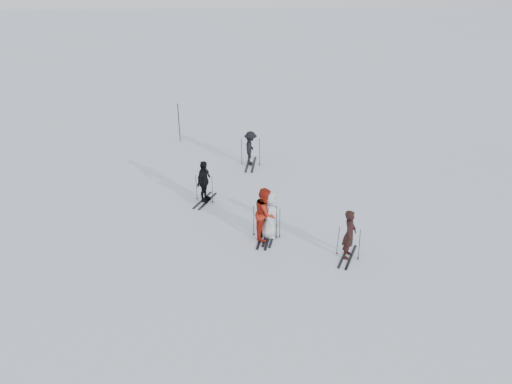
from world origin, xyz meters
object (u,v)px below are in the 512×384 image
skier_uphill_left (204,182)px  piste_marker (179,122)px  skier_uphill_far (251,149)px  skier_grey (270,215)px  skier_red (265,214)px  skier_near_dark (349,235)px

skier_uphill_left → piste_marker: (-1.55, 6.55, 0.14)m
skier_uphill_left → piste_marker: 6.73m
piste_marker → skier_uphill_far: bearing=-42.0°
skier_grey → skier_red: bearing=115.9°
skier_uphill_far → piste_marker: (-3.48, 3.14, 0.19)m
skier_uphill_left → skier_uphill_far: skier_uphill_left is taller
skier_grey → skier_uphill_far: size_ratio=1.10×
skier_uphill_left → skier_grey: bearing=-113.9°
skier_uphill_left → piste_marker: bearing=38.0°
skier_near_dark → piste_marker: bearing=55.7°
skier_uphill_far → piste_marker: piste_marker is taller
skier_grey → skier_near_dark: bearing=-105.5°
piste_marker → skier_red: bearing=-67.9°
skier_uphill_far → skier_near_dark: bearing=-150.8°
skier_uphill_left → skier_near_dark: bearing=-105.4°
skier_near_dark → piste_marker: 12.37m
skier_near_dark → skier_red: 2.93m
skier_grey → piste_marker: (-3.93, 9.24, 0.12)m
skier_red → skier_uphill_left: bearing=51.4°
skier_red → skier_grey: 0.18m
skier_red → piste_marker: (-3.76, 9.27, 0.05)m
skier_uphill_far → skier_uphill_left: bearing=158.4°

